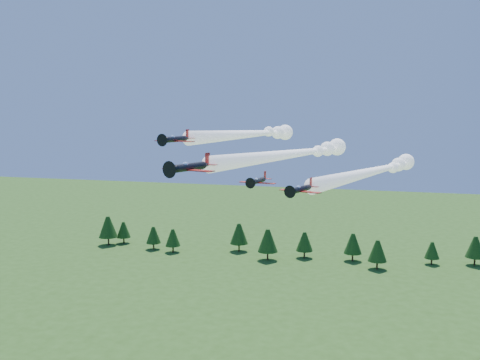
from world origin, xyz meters
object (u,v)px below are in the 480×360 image
(plane_lead, at_px, (295,153))
(plane_slot, at_px, (258,181))
(plane_left, at_px, (253,134))
(plane_right, at_px, (376,171))

(plane_lead, relative_size, plane_slot, 7.75)
(plane_left, height_order, plane_right, plane_left)
(plane_right, bearing_deg, plane_lead, -129.53)
(plane_right, height_order, plane_slot, plane_right)
(plane_left, height_order, plane_slot, plane_left)
(plane_left, bearing_deg, plane_slot, -61.58)
(plane_lead, bearing_deg, plane_right, 49.98)
(plane_right, bearing_deg, plane_left, -168.86)
(plane_lead, xyz_separation_m, plane_left, (-11.35, 12.47, 3.16))
(plane_lead, height_order, plane_slot, plane_lead)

